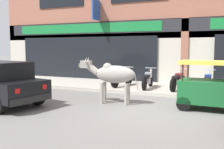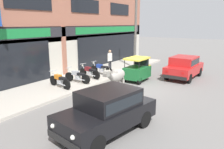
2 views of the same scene
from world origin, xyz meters
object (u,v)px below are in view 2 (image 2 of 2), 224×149
object	(u,v)px
motorcycle_2	(89,72)
auto_rickshaw	(138,71)
motorcycle_3	(101,69)
car_1	(184,66)
pedestrian	(110,58)
cow	(116,76)
car_0	(108,109)
motorcycle_0	(60,80)
motorcycle_1	(77,76)
utility_pole	(136,30)

from	to	relation	value
motorcycle_2	auto_rickshaw	bearing A→B (deg)	-61.43
motorcycle_2	motorcycle_3	distance (m)	1.19
car_1	auto_rickshaw	distance (m)	3.27
pedestrian	car_1	bearing A→B (deg)	-71.82
auto_rickshaw	motorcycle_2	size ratio (longest dim) A/B	1.11
cow	motorcycle_2	size ratio (longest dim) A/B	1.19
cow	car_0	xyz separation A→B (m)	(-3.40, -1.79, -0.19)
motorcycle_2	pedestrian	size ratio (longest dim) A/B	1.13
car_0	motorcycle_3	bearing A→B (deg)	37.63
motorcycle_0	motorcycle_1	xyz separation A→B (m)	(1.27, -0.14, 0.00)
car_1	auto_rickshaw	size ratio (longest dim) A/B	1.84
motorcycle_0	auto_rickshaw	bearing A→B (deg)	-33.99
car_0	motorcycle_0	xyz separation A→B (m)	(2.51, 4.93, -0.29)
motorcycle_2	pedestrian	xyz separation A→B (m)	(2.25, -0.09, 0.60)
motorcycle_1	motorcycle_0	bearing A→B (deg)	173.92
utility_pole	car_1	bearing A→B (deg)	-100.20
motorcycle_0	motorcycle_2	world-z (taller)	same
auto_rickshaw	motorcycle_3	world-z (taller)	auto_rickshaw
motorcycle_3	car_1	bearing A→B (deg)	-61.49
motorcycle_0	utility_pole	world-z (taller)	utility_pole
auto_rickshaw	car_0	bearing A→B (deg)	-161.57
auto_rickshaw	motorcycle_3	bearing A→B (deg)	96.21
motorcycle_1	motorcycle_3	xyz separation A→B (m)	(2.50, 0.05, 0.00)
car_0	utility_pole	size ratio (longest dim) A/B	0.64
motorcycle_1	utility_pole	xyz separation A→B (m)	(5.89, -0.79, 2.59)
motorcycle_2	cow	bearing A→B (deg)	-118.41
auto_rickshaw	motorcycle_0	xyz separation A→B (m)	(-4.06, 2.74, -0.14)
car_0	motorcycle_3	distance (m)	7.94
car_0	motorcycle_0	size ratio (longest dim) A/B	2.10
motorcycle_1	motorcycle_2	xyz separation A→B (m)	(1.31, 0.12, 0.00)
car_0	pedestrian	size ratio (longest dim) A/B	2.37
cow	motorcycle_1	bearing A→B (deg)	82.77
motorcycle_0	motorcycle_1	distance (m)	1.28
car_0	car_1	distance (m)	8.95
motorcycle_1	motorcycle_3	world-z (taller)	same
car_0	pedestrian	world-z (taller)	pedestrian
motorcycle_1	car_1	bearing A→B (deg)	-43.22
car_1	motorcycle_3	world-z (taller)	car_1
car_0	motorcycle_1	distance (m)	6.11
motorcycle_0	utility_pole	size ratio (longest dim) A/B	0.30
car_1	motorcycle_2	distance (m)	6.30
cow	auto_rickshaw	distance (m)	3.21
motorcycle_1	motorcycle_2	world-z (taller)	same
motorcycle_2	motorcycle_3	size ratio (longest dim) A/B	1.00
motorcycle_1	pedestrian	size ratio (longest dim) A/B	1.13
motorcycle_2	pedestrian	distance (m)	2.33
car_1	motorcycle_3	xyz separation A→B (m)	(-2.66, 4.90, -0.29)
cow	motorcycle_2	world-z (taller)	cow
car_0	motorcycle_3	world-z (taller)	car_0
motorcycle_0	utility_pole	distance (m)	7.67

